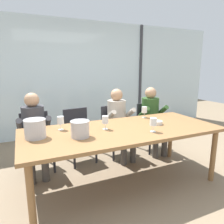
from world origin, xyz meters
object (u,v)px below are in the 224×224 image
at_px(dining_table, 123,133).
at_px(tasting_bowl, 157,123).
at_px(person_charcoal_jacket, 34,128).
at_px(chair_right_of_center, 149,122).
at_px(chair_near_curtain, 36,137).
at_px(wine_glass_near_bucket, 144,110).
at_px(wine_glass_by_left_taster, 61,121).
at_px(person_olive_shirt, 152,115).
at_px(ice_bucket_secondary, 80,129).
at_px(person_beige_jumper, 119,119).
at_px(chair_left_of_center, 78,131).
at_px(wine_glass_center_pour, 105,120).
at_px(wine_glass_by_right_taster, 153,122).
at_px(ice_bucket_primary, 35,128).
at_px(chair_center, 114,126).

bearing_deg(dining_table, tasting_bowl, -1.54).
distance_m(person_charcoal_jacket, tasting_bowl, 1.77).
bearing_deg(chair_right_of_center, person_charcoal_jacket, 179.07).
xyz_separation_m(chair_near_curtain, wine_glass_near_bucket, (1.59, -0.55, 0.38)).
bearing_deg(wine_glass_by_left_taster, person_olive_shirt, 17.03).
relative_size(chair_near_curtain, ice_bucket_secondary, 4.04).
relative_size(person_beige_jumper, person_olive_shirt, 1.00).
xyz_separation_m(chair_left_of_center, person_charcoal_jacket, (-0.69, -0.16, 0.17)).
height_order(chair_left_of_center, wine_glass_near_bucket, wine_glass_near_bucket).
relative_size(wine_glass_center_pour, wine_glass_by_right_taster, 1.00).
bearing_deg(wine_glass_center_pour, chair_right_of_center, 34.49).
bearing_deg(chair_right_of_center, wine_glass_near_bucket, -135.29).
bearing_deg(person_beige_jumper, ice_bucket_primary, -156.48).
distance_m(person_beige_jumper, person_olive_shirt, 0.69).
relative_size(chair_left_of_center, person_beige_jumper, 0.73).
bearing_deg(person_charcoal_jacket, tasting_bowl, -27.39).
height_order(chair_center, wine_glass_by_right_taster, wine_glass_by_right_taster).
bearing_deg(chair_right_of_center, chair_center, 172.57).
distance_m(person_beige_jumper, ice_bucket_secondary, 1.32).
bearing_deg(chair_center, tasting_bowl, -85.47).
relative_size(dining_table, ice_bucket_secondary, 11.67).
distance_m(person_charcoal_jacket, wine_glass_by_left_taster, 0.65).
bearing_deg(wine_glass_by_left_taster, chair_right_of_center, 20.36).
xyz_separation_m(chair_left_of_center, chair_right_of_center, (1.39, -0.04, 0.00)).
height_order(dining_table, person_olive_shirt, person_olive_shirt).
xyz_separation_m(chair_left_of_center, ice_bucket_secondary, (-0.25, -1.07, 0.37)).
bearing_deg(chair_center, person_charcoal_jacket, -179.77).
distance_m(person_charcoal_jacket, wine_glass_center_pour, 1.12).
distance_m(dining_table, chair_left_of_center, 1.05).
bearing_deg(ice_bucket_primary, person_olive_shirt, 19.47).
bearing_deg(tasting_bowl, chair_left_of_center, 131.23).
bearing_deg(wine_glass_center_pour, wine_glass_by_right_taster, -34.25).
height_order(chair_near_curtain, ice_bucket_primary, ice_bucket_primary).
relative_size(ice_bucket_primary, wine_glass_center_pour, 1.37).
height_order(chair_right_of_center, tasting_bowl, chair_right_of_center).
height_order(chair_right_of_center, wine_glass_by_left_taster, wine_glass_by_left_taster).
bearing_deg(chair_center, dining_table, -115.24).
relative_size(tasting_bowl, wine_glass_center_pour, 0.83).
bearing_deg(chair_right_of_center, tasting_bowl, -123.08).
height_order(dining_table, wine_glass_near_bucket, wine_glass_near_bucket).
bearing_deg(chair_right_of_center, person_beige_jumper, -174.45).
relative_size(dining_table, chair_center, 2.89).
bearing_deg(wine_glass_by_right_taster, chair_near_curtain, 136.58).
bearing_deg(ice_bucket_primary, chair_left_of_center, 51.39).
distance_m(dining_table, wine_glass_by_left_taster, 0.81).
height_order(person_olive_shirt, wine_glass_center_pour, person_olive_shirt).
relative_size(chair_center, wine_glass_by_left_taster, 5.05).
height_order(person_charcoal_jacket, wine_glass_by_left_taster, person_charcoal_jacket).
bearing_deg(ice_bucket_primary, wine_glass_center_pour, -0.82).
height_order(person_beige_jumper, ice_bucket_secondary, person_beige_jumper).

